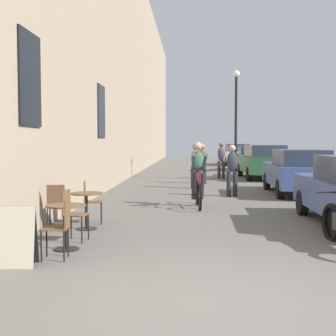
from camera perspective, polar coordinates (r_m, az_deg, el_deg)
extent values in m
plane|color=#5B5954|center=(5.20, 5.79, -16.08)|extent=(88.00, 88.00, 0.00)
cube|color=tan|center=(19.58, -6.79, 15.03)|extent=(0.50, 68.00, 11.44)
cube|color=black|center=(8.86, -16.68, 10.48)|extent=(0.04, 1.10, 1.70)
cube|color=black|center=(15.24, -8.24, 6.94)|extent=(0.04, 1.10, 1.70)
cylinder|color=black|center=(7.64, -12.44, -9.75)|extent=(0.40, 0.40, 0.02)
cylinder|color=black|center=(7.57, -12.47, -7.18)|extent=(0.05, 0.05, 0.67)
cylinder|color=brown|center=(7.52, -12.50, -4.56)|extent=(0.64, 0.64, 0.02)
cylinder|color=black|center=(8.30, -9.80, -7.16)|extent=(0.02, 0.02, 0.45)
cylinder|color=black|center=(8.00, -10.61, -7.56)|extent=(0.02, 0.02, 0.45)
cylinder|color=black|center=(8.42, -11.88, -7.04)|extent=(0.02, 0.02, 0.45)
cylinder|color=black|center=(8.12, -12.75, -7.43)|extent=(0.02, 0.02, 0.45)
cube|color=brown|center=(8.17, -11.28, -5.68)|extent=(0.43, 0.43, 0.02)
cube|color=brown|center=(8.21, -12.47, -4.10)|extent=(0.06, 0.34, 0.42)
cylinder|color=black|center=(6.91, -15.39, -9.35)|extent=(0.02, 0.02, 0.45)
cylinder|color=black|center=(7.22, -14.76, -8.80)|extent=(0.02, 0.02, 0.45)
cylinder|color=black|center=(6.84, -12.73, -9.44)|extent=(0.02, 0.02, 0.45)
cylinder|color=black|center=(7.15, -12.21, -8.88)|extent=(0.02, 0.02, 0.45)
cube|color=brown|center=(6.98, -13.80, -7.23)|extent=(0.41, 0.41, 0.02)
cube|color=brown|center=(6.91, -12.36, -5.47)|extent=(0.05, 0.34, 0.42)
cylinder|color=black|center=(9.30, -10.01, -7.38)|extent=(0.40, 0.40, 0.02)
cylinder|color=black|center=(9.24, -10.03, -5.27)|extent=(0.05, 0.05, 0.67)
cylinder|color=brown|center=(9.20, -10.05, -3.11)|extent=(0.64, 0.64, 0.02)
cylinder|color=black|center=(9.59, -14.37, -5.81)|extent=(0.02, 0.02, 0.45)
cylinder|color=black|center=(9.55, -12.44, -5.82)|extent=(0.02, 0.02, 0.45)
cylinder|color=black|center=(9.28, -14.65, -6.12)|extent=(0.02, 0.02, 0.45)
cylinder|color=black|center=(9.24, -12.66, -6.14)|extent=(0.02, 0.02, 0.45)
cube|color=brown|center=(9.38, -13.55, -4.55)|extent=(0.43, 0.43, 0.02)
cube|color=brown|center=(9.17, -13.71, -3.34)|extent=(0.34, 0.07, 0.42)
cylinder|color=black|center=(10.04, -8.22, -5.33)|extent=(0.02, 0.02, 0.45)
cylinder|color=black|center=(9.72, -8.26, -5.62)|extent=(0.02, 0.02, 0.45)
cylinder|color=black|center=(10.06, -10.07, -5.34)|extent=(0.02, 0.02, 0.45)
cylinder|color=black|center=(9.74, -10.17, -5.62)|extent=(0.02, 0.02, 0.45)
cube|color=brown|center=(9.86, -9.19, -4.13)|extent=(0.44, 0.44, 0.02)
cube|color=brown|center=(9.84, -10.25, -2.86)|extent=(0.08, 0.34, 0.42)
cube|color=black|center=(6.86, -18.10, -7.87)|extent=(0.57, 0.25, 0.84)
cube|color=#B2A893|center=(6.69, -18.51, -8.15)|extent=(0.57, 0.25, 0.84)
torus|color=black|center=(11.57, 3.97, -3.64)|extent=(0.09, 0.71, 0.71)
torus|color=black|center=(12.61, 3.61, -3.07)|extent=(0.09, 0.71, 0.71)
cylinder|color=maroon|center=(12.50, 3.64, -1.82)|extent=(0.05, 0.22, 0.58)
cylinder|color=maroon|center=(11.97, 3.81, -0.43)|extent=(0.08, 0.83, 0.14)
cylinder|color=maroon|center=(11.56, 3.97, -1.98)|extent=(0.04, 0.09, 0.67)
cylinder|color=maroon|center=(12.11, 3.77, -3.14)|extent=(0.09, 1.00, 0.12)
cylinder|color=black|center=(11.56, 3.97, -0.32)|extent=(0.52, 0.06, 0.03)
ellipsoid|color=black|center=(12.38, 3.67, -0.40)|extent=(0.12, 0.24, 0.06)
ellipsoid|color=#38564C|center=(12.29, 3.71, 0.85)|extent=(0.36, 0.37, 0.59)
sphere|color=tan|center=(12.24, 3.73, 2.69)|extent=(0.22, 0.22, 0.22)
cylinder|color=#26262D|center=(12.26, 4.19, -2.23)|extent=(0.15, 0.40, 0.75)
cylinder|color=#26262D|center=(12.25, 3.25, -2.23)|extent=(0.15, 0.40, 0.75)
cylinder|color=#38564C|center=(11.91, 4.52, 0.74)|extent=(0.15, 0.75, 0.48)
cylinder|color=#38564C|center=(11.89, 3.16, 0.74)|extent=(0.12, 0.75, 0.48)
cylinder|color=#26262D|center=(14.62, 8.29, -1.97)|extent=(0.14, 0.14, 0.79)
cylinder|color=#26262D|center=(14.59, 7.51, -1.97)|extent=(0.14, 0.14, 0.79)
ellipsoid|color=#2D3342|center=(14.56, 7.92, 0.81)|extent=(0.35, 0.25, 0.63)
sphere|color=tan|center=(14.55, 7.93, 2.44)|extent=(0.22, 0.22, 0.22)
cylinder|color=#26262D|center=(16.98, 3.75, -1.20)|extent=(0.14, 0.14, 0.80)
cylinder|color=#26262D|center=(16.98, 3.08, -1.19)|extent=(0.14, 0.14, 0.80)
ellipsoid|color=gray|center=(16.94, 3.42, 1.24)|extent=(0.34, 0.24, 0.64)
sphere|color=brown|center=(16.93, 3.43, 2.65)|extent=(0.22, 0.22, 0.22)
cylinder|color=#26262D|center=(18.96, 3.96, -0.74)|extent=(0.14, 0.14, 0.80)
cylinder|color=#26262D|center=(18.98, 4.56, -0.74)|extent=(0.14, 0.14, 0.80)
ellipsoid|color=brown|center=(18.94, 4.27, 1.42)|extent=(0.35, 0.26, 0.63)
sphere|color=#A57A5B|center=(18.93, 4.27, 2.68)|extent=(0.22, 0.22, 0.22)
cylinder|color=#26262D|center=(21.50, 6.33, -0.24)|extent=(0.14, 0.14, 0.83)
cylinder|color=#26262D|center=(21.51, 6.86, -0.24)|extent=(0.14, 0.14, 0.83)
ellipsoid|color=#4C3D5B|center=(21.47, 6.60, 1.74)|extent=(0.35, 0.25, 0.66)
sphere|color=brown|center=(21.47, 6.61, 2.88)|extent=(0.22, 0.22, 0.22)
cylinder|color=black|center=(20.96, 8.38, 4.82)|extent=(0.12, 0.12, 4.60)
sphere|color=silver|center=(21.17, 8.44, 11.43)|extent=(0.32, 0.32, 0.32)
cylinder|color=black|center=(11.31, 16.27, -4.13)|extent=(0.20, 0.59, 0.58)
cylinder|color=black|center=(8.75, 20.09, -6.34)|extent=(0.20, 0.59, 0.58)
cube|color=#384C84|center=(15.75, 15.65, -0.81)|extent=(1.80, 4.17, 0.67)
cube|color=#283342|center=(15.23, 16.06, 1.26)|extent=(1.48, 2.26, 0.50)
cylinder|color=black|center=(16.98, 12.13, -1.61)|extent=(0.20, 0.60, 0.60)
cylinder|color=black|center=(17.27, 17.26, -1.61)|extent=(0.20, 0.60, 0.60)
cylinder|color=black|center=(14.30, 13.66, -2.54)|extent=(0.20, 0.60, 0.60)
cylinder|color=black|center=(14.64, 19.70, -2.50)|extent=(0.20, 0.60, 0.60)
cube|color=#23512D|center=(21.97, 11.59, 0.48)|extent=(1.94, 4.46, 0.72)
cube|color=#283342|center=(21.43, 11.86, 2.08)|extent=(1.60, 2.42, 0.53)
cylinder|color=black|center=(23.30, 8.93, -0.22)|extent=(0.22, 0.64, 0.64)
cylinder|color=black|center=(23.58, 12.94, -0.23)|extent=(0.22, 0.64, 0.64)
cylinder|color=black|center=(20.42, 10.00, -0.72)|extent=(0.22, 0.64, 0.64)
cylinder|color=black|center=(20.74, 14.55, -0.72)|extent=(0.22, 0.64, 0.64)
cube|color=black|center=(28.31, 10.13, 0.98)|extent=(1.72, 4.03, 0.65)
cube|color=#283342|center=(27.82, 10.25, 2.11)|extent=(1.42, 2.18, 0.48)
cylinder|color=black|center=(29.57, 8.38, 0.46)|extent=(0.19, 0.58, 0.58)
cylinder|color=black|center=(29.73, 11.29, 0.44)|extent=(0.19, 0.58, 0.58)
cylinder|color=black|center=(26.94, 8.84, 0.18)|extent=(0.19, 0.58, 0.58)
cylinder|color=black|center=(27.12, 12.02, 0.17)|extent=(0.19, 0.58, 0.58)
cube|color=beige|center=(34.50, 8.40, 1.49)|extent=(1.91, 4.42, 0.71)
cube|color=#283342|center=(33.96, 8.52, 2.51)|extent=(1.58, 2.40, 0.53)
cylinder|color=black|center=(35.86, 6.82, 1.00)|extent=(0.22, 0.64, 0.63)
cylinder|color=black|center=(36.05, 9.43, 0.99)|extent=(0.22, 0.64, 0.63)
cylinder|color=black|center=(32.99, 7.27, 0.80)|extent=(0.22, 0.64, 0.63)
cylinder|color=black|center=(33.19, 10.11, 0.79)|extent=(0.22, 0.64, 0.63)
torus|color=black|center=(8.62, 19.48, -6.42)|extent=(0.16, 0.70, 0.69)
cylinder|color=black|center=(8.45, 19.81, -2.84)|extent=(0.62, 0.09, 0.03)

